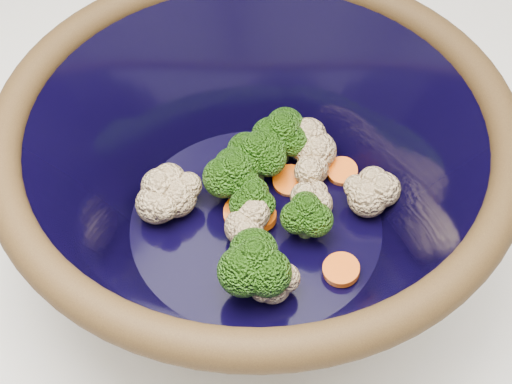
{
  "coord_description": "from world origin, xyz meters",
  "views": [
    {
      "loc": [
        0.07,
        -0.18,
        1.38
      ],
      "look_at": [
        -0.1,
        0.1,
        0.97
      ],
      "focal_mm": 50.0,
      "sensor_mm": 36.0,
      "label": 1
    }
  ],
  "objects": [
    {
      "name": "mixing_bowl",
      "position": [
        -0.1,
        0.1,
        0.99
      ],
      "size": [
        0.44,
        0.44,
        0.15
      ],
      "rotation": [
        0.0,
        0.0,
        -0.37
      ],
      "color": "black",
      "rests_on": "counter"
    },
    {
      "name": "vegetable_pile",
      "position": [
        -0.1,
        0.11,
        0.96
      ],
      "size": [
        0.17,
        0.17,
        0.06
      ],
      "color": "#608442",
      "rests_on": "mixing_bowl"
    }
  ]
}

